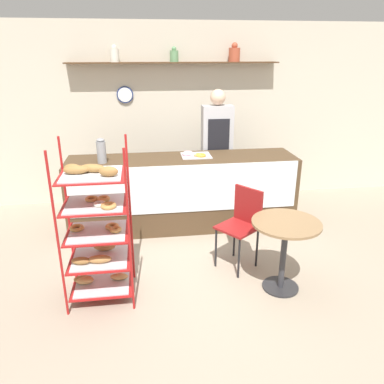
{
  "coord_description": "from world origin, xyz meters",
  "views": [
    {
      "loc": [
        -0.53,
        -3.33,
        2.28
      ],
      "look_at": [
        0.0,
        0.48,
        0.83
      ],
      "focal_mm": 35.0,
      "sensor_mm": 36.0,
      "label": 1
    }
  ],
  "objects": [
    {
      "name": "cafe_chair",
      "position": [
        0.53,
        0.28,
        0.56
      ],
      "size": [
        0.53,
        0.53,
        0.9
      ],
      "rotation": [
        0.0,
        0.0,
        5.36
      ],
      "color": "black",
      "rests_on": "ground_plane"
    },
    {
      "name": "pastry_rack",
      "position": [
        -0.98,
        -0.1,
        0.73
      ],
      "size": [
        0.63,
        0.55,
        1.55
      ],
      "color": "#A51919",
      "rests_on": "ground_plane"
    },
    {
      "name": "back_wall",
      "position": [
        0.0,
        2.49,
        1.36
      ],
      "size": [
        10.0,
        0.3,
        2.7
      ],
      "color": "beige",
      "rests_on": "ground_plane"
    },
    {
      "name": "donut_tray_counter",
      "position": [
        0.16,
        1.43,
        0.99
      ],
      "size": [
        0.39,
        0.34,
        0.05
      ],
      "color": "silver",
      "rests_on": "display_counter"
    },
    {
      "name": "ground_plane",
      "position": [
        0.0,
        0.0,
        0.0
      ],
      "size": [
        14.0,
        14.0,
        0.0
      ],
      "primitive_type": "plane",
      "color": "gray"
    },
    {
      "name": "cafe_table",
      "position": [
        0.82,
        -0.23,
        0.56
      ],
      "size": [
        0.67,
        0.67,
        0.74
      ],
      "color": "#262628",
      "rests_on": "ground_plane"
    },
    {
      "name": "display_counter",
      "position": [
        0.0,
        1.38,
        0.49
      ],
      "size": [
        3.0,
        0.7,
        0.97
      ],
      "color": "#4C3823",
      "rests_on": "ground_plane"
    },
    {
      "name": "person_worker",
      "position": [
        0.56,
        1.87,
        0.98
      ],
      "size": [
        0.44,
        0.23,
        1.79
      ],
      "color": "#282833",
      "rests_on": "ground_plane"
    },
    {
      "name": "coffee_carafe",
      "position": [
        -1.02,
        1.28,
        1.12
      ],
      "size": [
        0.11,
        0.11,
        0.31
      ],
      "color": "gray",
      "rests_on": "display_counter"
    }
  ]
}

